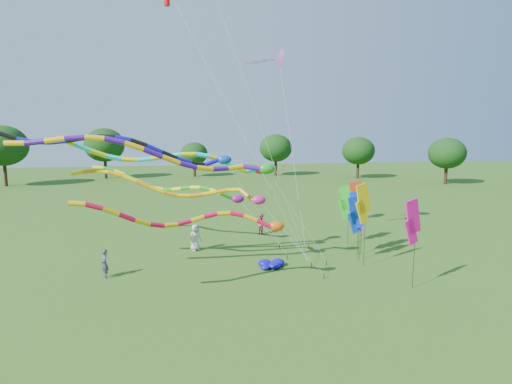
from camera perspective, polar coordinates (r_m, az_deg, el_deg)
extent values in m
plane|color=#265015|center=(22.87, 3.64, -13.22)|extent=(160.00, 160.00, 0.00)
cylinder|color=#382314|center=(75.91, 24.45, 2.65)|extent=(0.50, 0.50, 3.53)
ellipsoid|color=#13390F|center=(75.65, 24.67, 6.11)|extent=(7.44, 7.44, 6.33)
cylinder|color=#382314|center=(74.01, 13.34, 2.94)|extent=(0.50, 0.50, 3.26)
ellipsoid|color=#13390F|center=(73.74, 13.45, 6.24)|extent=(6.88, 6.88, 5.85)
cylinder|color=#382314|center=(75.77, 2.66, 3.10)|extent=(0.50, 0.50, 2.79)
ellipsoid|color=#13390F|center=(75.52, 2.67, 5.85)|extent=(5.88, 5.88, 5.00)
cylinder|color=#382314|center=(76.75, -8.20, 2.93)|extent=(0.50, 0.50, 2.36)
ellipsoid|color=#13390F|center=(76.52, -8.25, 5.23)|extent=(4.97, 4.97, 4.23)
cylinder|color=#382314|center=(75.99, -19.26, 2.71)|extent=(0.50, 0.50, 2.94)
ellipsoid|color=#13390F|center=(75.73, -19.40, 5.60)|extent=(6.20, 6.20, 5.27)
cylinder|color=#382314|center=(70.50, -29.92, 1.68)|extent=(0.50, 0.50, 3.03)
ellipsoid|color=#13390F|center=(70.22, -30.16, 4.89)|extent=(6.40, 6.40, 5.44)
cylinder|color=black|center=(25.03, 9.05, -11.00)|extent=(0.05, 0.05, 0.30)
cylinder|color=silver|center=(23.88, 6.01, -7.80)|extent=(0.02, 0.02, 4.20)
ellipsoid|color=#E2520B|center=(22.92, 2.74, -4.58)|extent=(0.83, 0.53, 0.53)
cylinder|color=red|center=(22.71, 1.02, -4.22)|extent=(0.24, 0.24, 0.81)
cylinder|color=#EBA90C|center=(22.58, -0.79, -3.45)|extent=(0.24, 0.24, 0.77)
cylinder|color=red|center=(22.46, -2.59, -2.97)|extent=(0.24, 0.24, 0.72)
cylinder|color=#EBA90C|center=(22.34, -4.37, -2.86)|extent=(0.24, 0.24, 0.70)
cylinder|color=red|center=(22.21, -6.11, -3.11)|extent=(0.24, 0.24, 0.70)
cylinder|color=#EBA90C|center=(22.04, -7.84, -3.57)|extent=(0.24, 0.24, 0.71)
cylinder|color=red|center=(21.84, -9.56, -4.05)|extent=(0.24, 0.24, 0.71)
cylinder|color=#EBA90C|center=(21.59, -11.30, -4.35)|extent=(0.24, 0.24, 0.72)
cylinder|color=red|center=(21.30, -13.09, -4.31)|extent=(0.24, 0.24, 0.74)
cylinder|color=#EBA90C|center=(21.00, -14.93, -3.92)|extent=(0.24, 0.24, 0.78)
cylinder|color=red|center=(20.72, -16.84, -3.24)|extent=(0.24, 0.24, 0.80)
cylinder|color=#EBA90C|center=(20.50, -18.80, -2.46)|extent=(0.24, 0.24, 0.78)
cylinder|color=red|center=(20.38, -20.79, -1.80)|extent=(0.24, 0.24, 0.74)
cylinder|color=#EBA90C|center=(20.37, -22.76, -1.44)|extent=(0.24, 0.24, 0.70)
cylinder|color=black|center=(26.95, 7.42, -9.54)|extent=(0.05, 0.05, 0.30)
cylinder|color=silver|center=(26.18, 3.96, -5.28)|extent=(0.02, 0.02, 5.10)
ellipsoid|color=#CB1681|center=(25.68, 0.37, -1.08)|extent=(0.84, 0.54, 0.54)
cylinder|color=orange|center=(25.88, -1.26, -0.38)|extent=(0.24, 0.24, 1.07)
cylinder|color=yellow|center=(26.11, -2.93, 0.29)|extent=(0.24, 0.24, 0.76)
cylinder|color=orange|center=(26.14, -4.58, 0.13)|extent=(0.24, 0.24, 0.77)
cylinder|color=yellow|center=(26.14, -6.24, -0.16)|extent=(0.24, 0.24, 0.77)
cylinder|color=orange|center=(26.09, -7.91, -0.42)|extent=(0.24, 0.24, 0.77)
cylinder|color=yellow|center=(26.01, -9.61, -0.48)|extent=(0.24, 0.24, 0.78)
cylinder|color=orange|center=(25.92, -11.33, -0.24)|extent=(0.24, 0.24, 0.81)
cylinder|color=yellow|center=(25.84, -13.07, 0.29)|extent=(0.24, 0.24, 0.84)
cylinder|color=orange|center=(25.80, -14.81, 1.00)|extent=(0.24, 0.24, 0.85)
cylinder|color=yellow|center=(25.84, -16.52, 1.74)|extent=(0.24, 0.24, 0.83)
cylinder|color=orange|center=(25.98, -18.18, 2.31)|extent=(0.24, 0.24, 0.79)
cylinder|color=yellow|center=(26.21, -19.76, 2.60)|extent=(0.24, 0.24, 0.76)
cylinder|color=orange|center=(26.55, -21.25, 2.60)|extent=(0.24, 0.24, 0.77)
cylinder|color=yellow|center=(26.95, -22.65, 2.37)|extent=(0.24, 0.24, 0.79)
cylinder|color=black|center=(27.34, 9.36, -9.32)|extent=(0.05, 0.05, 0.30)
cylinder|color=silver|center=(25.75, 5.58, -3.30)|extent=(0.02, 0.02, 7.08)
ellipsoid|color=#1F931A|center=(24.62, 1.43, 3.12)|extent=(0.97, 0.62, 0.62)
cylinder|color=#400D8F|center=(24.59, -0.54, 3.27)|extent=(0.28, 0.28, 1.04)
cylinder|color=#F0A60C|center=(24.49, -2.73, 3.30)|extent=(0.28, 0.28, 0.94)
cylinder|color=#400D8F|center=(24.13, -4.78, 3.10)|extent=(0.28, 0.28, 0.94)
cylinder|color=#F0A60C|center=(23.76, -6.87, 3.14)|extent=(0.28, 0.28, 0.96)
cylinder|color=#400D8F|center=(23.40, -9.03, 3.52)|extent=(0.28, 0.28, 0.99)
cylinder|color=#F0A60C|center=(23.09, -11.27, 4.22)|extent=(0.28, 0.28, 1.01)
cylinder|color=#400D8F|center=(22.86, -13.59, 5.08)|extent=(0.28, 0.28, 1.02)
cylinder|color=#F0A60C|center=(22.72, -15.96, 5.92)|extent=(0.28, 0.28, 0.99)
cylinder|color=#400D8F|center=(22.70, -18.34, 6.52)|extent=(0.28, 0.28, 0.95)
cylinder|color=#F0A60C|center=(22.80, -20.70, 6.77)|extent=(0.28, 0.28, 0.94)
cylinder|color=#400D8F|center=(22.99, -23.01, 6.66)|extent=(0.28, 0.28, 0.94)
cylinder|color=#F0A60C|center=(23.27, -25.24, 6.31)|extent=(0.28, 0.28, 0.95)
cylinder|color=#400D8F|center=(23.60, -27.40, 5.92)|extent=(0.28, 0.28, 0.95)
cylinder|color=#F0A60C|center=(23.97, -29.51, 5.68)|extent=(0.28, 0.28, 0.95)
cylinder|color=black|center=(28.18, 4.17, -8.68)|extent=(0.05, 0.05, 0.30)
cylinder|color=silver|center=(26.75, 0.12, -2.34)|extent=(0.02, 0.02, 7.53)
ellipsoid|color=#0B43A1|center=(25.83, -4.26, 4.32)|extent=(0.88, 0.57, 0.57)
cylinder|color=#0E0BB9|center=(25.72, -5.94, 3.95)|extent=(0.26, 0.26, 0.89)
cylinder|color=black|center=(25.51, -7.75, 3.72)|extent=(0.26, 0.26, 0.87)
cylinder|color=#0E0BB9|center=(25.19, -9.57, 4.14)|extent=(0.26, 0.26, 0.90)
cylinder|color=black|center=(24.93, -11.46, 4.82)|extent=(0.26, 0.26, 0.93)
cylinder|color=#0E0BB9|center=(24.75, -13.39, 5.63)|extent=(0.26, 0.26, 0.92)
cylinder|color=black|center=(24.66, -15.36, 6.35)|extent=(0.26, 0.26, 0.89)
cylinder|color=#0E0BB9|center=(24.68, -17.33, 6.83)|extent=(0.26, 0.26, 0.85)
cylinder|color=black|center=(24.79, -19.27, 6.97)|extent=(0.26, 0.26, 0.84)
cylinder|color=#0E0BB9|center=(24.99, -21.18, 6.81)|extent=(0.26, 0.26, 0.86)
cylinder|color=black|center=(25.26, -23.02, 6.46)|extent=(0.26, 0.26, 0.87)
cylinder|color=#0E0BB9|center=(25.56, -24.83, 6.12)|extent=(0.26, 0.26, 0.86)
cylinder|color=black|center=(25.87, -26.60, 5.95)|extent=(0.26, 0.26, 0.85)
cylinder|color=#0E0BB9|center=(26.17, -28.36, 6.06)|extent=(0.26, 0.26, 0.86)
cylinder|color=black|center=(26.43, -30.14, 6.46)|extent=(0.26, 0.26, 0.89)
cylinder|color=black|center=(30.90, 7.07, -7.18)|extent=(0.05, 0.05, 0.30)
cylinder|color=silver|center=(29.29, 3.99, -2.19)|extent=(0.02, 0.02, 6.72)
ellipsoid|color=red|center=(28.04, 0.61, 3.05)|extent=(0.96, 0.62, 0.62)
cylinder|color=#0EEFDA|center=(27.54, -0.65, 2.87)|extent=(0.28, 0.28, 0.93)
cylinder|color=yellow|center=(26.96, -2.04, 3.09)|extent=(0.28, 0.28, 0.93)
cylinder|color=#0EEFDA|center=(26.54, -3.65, 3.83)|extent=(0.28, 0.28, 0.92)
cylinder|color=yellow|center=(26.22, -5.35, 4.49)|extent=(0.28, 0.28, 0.88)
cylinder|color=#0EEFDA|center=(26.00, -7.14, 4.90)|extent=(0.28, 0.28, 0.85)
cylinder|color=yellow|center=(25.87, -8.98, 4.99)|extent=(0.28, 0.28, 0.85)
cylinder|color=#0EEFDA|center=(25.82, -10.87, 4.82)|extent=(0.28, 0.28, 0.86)
cylinder|color=yellow|center=(25.82, -12.76, 4.51)|extent=(0.28, 0.28, 0.87)
cylinder|color=#0EEFDA|center=(25.85, -14.65, 4.23)|extent=(0.28, 0.28, 0.86)
cylinder|color=yellow|center=(25.88, -16.54, 4.16)|extent=(0.28, 0.28, 0.85)
cylinder|color=#0EEFDA|center=(25.88, -18.42, 4.37)|extent=(0.28, 0.28, 0.86)
cylinder|color=yellow|center=(25.84, -20.30, 4.87)|extent=(0.28, 0.28, 0.90)
cylinder|color=#0EEFDA|center=(25.76, -22.19, 5.54)|extent=(0.28, 0.28, 0.92)
cylinder|color=yellow|center=(25.64, -24.09, 6.23)|extent=(0.28, 0.28, 0.91)
cylinder|color=black|center=(30.72, 3.13, -7.22)|extent=(0.05, 0.05, 0.30)
cylinder|color=silver|center=(30.52, 0.34, -3.97)|extent=(0.02, 0.02, 4.39)
ellipsoid|color=#820B77|center=(30.52, -2.44, -0.92)|extent=(0.90, 0.58, 0.58)
cylinder|color=#229D15|center=(30.40, -3.92, -0.54)|extent=(0.26, 0.26, 1.05)
cylinder|color=#F3FD0D|center=(30.32, -5.45, 0.09)|extent=(0.26, 0.26, 0.82)
cylinder|color=#229D15|center=(30.61, -6.80, 0.48)|extent=(0.26, 0.26, 0.79)
cylinder|color=#F3FD0D|center=(30.99, -8.09, 0.61)|extent=(0.26, 0.26, 0.79)
cylinder|color=#229D15|center=(31.42, -9.32, 0.55)|extent=(0.26, 0.26, 0.81)
cylinder|color=#F3FD0D|center=(31.89, -10.50, 0.41)|extent=(0.26, 0.26, 0.81)
cylinder|color=#229D15|center=(32.35, -11.67, 0.34)|extent=(0.26, 0.26, 0.79)
cylinder|color=#F3FD0D|center=(32.78, -12.82, 0.44)|extent=(0.26, 0.26, 0.79)
cylinder|color=#229D15|center=(33.16, -14.00, 0.77)|extent=(0.26, 0.26, 0.81)
cylinder|color=#F3FD0D|center=(33.47, -15.21, 1.29)|extent=(0.26, 0.26, 0.85)
cylinder|color=#229D15|center=(33.74, -16.45, 1.91)|extent=(0.26, 0.26, 0.86)
cylinder|color=#F3FD0D|center=(33.97, -17.72, 2.48)|extent=(0.26, 0.26, 0.85)
cylinder|color=#229D15|center=(34.18, -19.01, 2.89)|extent=(0.26, 0.26, 0.82)
cylinder|color=#F3FD0D|center=(34.40, -20.30, 3.07)|extent=(0.26, 0.26, 0.80)
cylinder|color=black|center=(27.08, 6.85, -9.44)|extent=(0.04, 0.04, 0.30)
cylinder|color=silver|center=(26.40, -2.52, 9.04)|extent=(0.01, 0.01, 19.00)
cylinder|color=red|center=(28.73, -11.80, 23.60)|extent=(0.36, 0.36, 0.50)
cylinder|color=black|center=(27.08, 6.85, -9.44)|extent=(0.04, 0.04, 0.30)
cylinder|color=silver|center=(25.55, -0.84, 12.77)|extent=(0.01, 0.01, 21.35)
cylinder|color=black|center=(27.08, 6.85, -9.44)|extent=(0.04, 0.04, 0.30)
cylinder|color=silver|center=(27.52, 4.90, 4.76)|extent=(0.01, 0.01, 13.36)
cone|color=purple|center=(29.54, 3.06, 17.45)|extent=(1.27, 1.36, 1.36)
cube|color=purple|center=(29.37, 1.66, 17.21)|extent=(0.90, 0.12, 0.04)
cube|color=purple|center=(29.25, 0.56, 17.02)|extent=(0.90, 0.12, 0.04)
cube|color=purple|center=(29.14, -0.55, 16.81)|extent=(0.90, 0.12, 0.04)
cylinder|color=black|center=(29.42, 13.63, -3.73)|extent=(0.02, 0.02, 4.71)
cube|color=red|center=(29.05, 13.33, -0.35)|extent=(1.16, 0.22, 1.93)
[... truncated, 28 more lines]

